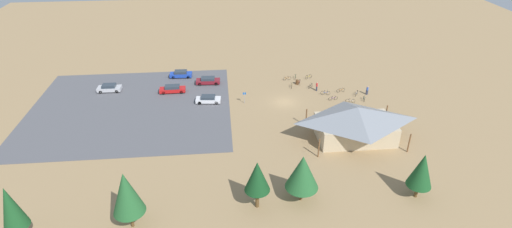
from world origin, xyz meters
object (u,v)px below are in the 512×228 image
at_px(pine_east, 257,177).
at_px(visitor_near_lot, 317,86).
at_px(bike_pavilion, 356,121).
at_px(bicycle_purple_yard_front, 333,98).
at_px(visitor_by_pavilion, 367,90).
at_px(car_red_aisle_side, 173,89).
at_px(car_silver_back_corner, 109,88).
at_px(bicycle_teal_lone_west, 364,99).
at_px(bicycle_yellow_trailside, 292,86).
at_px(car_blue_far_end, 181,74).
at_px(bicycle_yellow_near_porch, 308,77).
at_px(bicycle_orange_yard_right, 341,90).
at_px(pine_mideast, 126,193).
at_px(pine_midwest, 422,170).
at_px(bicycle_orange_edge_north, 287,78).
at_px(bicycle_blue_yard_center, 325,93).
at_px(bicycle_white_mid_cluster, 357,93).
at_px(bicycle_red_by_bin, 299,82).
at_px(bicycle_green_back_row, 295,77).
at_px(bicycle_silver_near_sign, 350,101).
at_px(pine_far_east, 303,172).
at_px(car_maroon_inner_stall, 208,81).
at_px(pine_center, 11,208).
at_px(car_white_mid_lot, 208,99).
at_px(trash_bin, 297,82).
at_px(lot_sign, 244,96).
at_px(bicycle_black_edge_south, 310,86).

xyz_separation_m(pine_east, visitor_near_lot, (-14.20, -30.36, -3.52)).
distance_m(bike_pavilion, bicycle_purple_yard_front, 12.90).
distance_m(bicycle_purple_yard_front, visitor_by_pavilion, 7.03).
relative_size(bike_pavilion, car_red_aisle_side, 2.81).
bearing_deg(bicycle_purple_yard_front, car_silver_back_corner, -10.31).
distance_m(bike_pavilion, car_red_aisle_side, 34.27).
xyz_separation_m(bicycle_teal_lone_west, bicycle_yellow_trailside, (11.96, -6.62, 0.01)).
bearing_deg(car_blue_far_end, bicycle_yellow_near_porch, 173.22).
relative_size(bicycle_orange_yard_right, visitor_by_pavilion, 1.02).
relative_size(pine_mideast, pine_midwest, 1.18).
bearing_deg(bicycle_orange_edge_north, bicycle_orange_yard_right, 145.24).
distance_m(pine_east, bicycle_orange_yard_right, 34.90).
xyz_separation_m(bicycle_purple_yard_front, bicycle_blue_yard_center, (0.87, -2.19, 0.05)).
bearing_deg(bike_pavilion, car_red_aisle_side, -32.72).
relative_size(bicycle_white_mid_cluster, bicycle_red_by_bin, 0.97).
distance_m(bicycle_white_mid_cluster, bicycle_green_back_row, 12.96).
relative_size(pine_midwest, bicycle_teal_lone_west, 3.89).
height_order(bicycle_yellow_near_porch, bicycle_silver_near_sign, bicycle_yellow_near_porch).
height_order(pine_far_east, car_maroon_inner_stall, pine_far_east).
bearing_deg(visitor_near_lot, bicycle_purple_yard_front, 116.59).
bearing_deg(visitor_near_lot, pine_center, 40.17).
bearing_deg(car_silver_back_corner, bicycle_yellow_trailside, 177.67).
bearing_deg(bicycle_green_back_row, bicycle_blue_yard_center, 118.20).
bearing_deg(bicycle_yellow_near_porch, bicycle_orange_yard_right, 125.42).
xyz_separation_m(car_white_mid_lot, car_red_aisle_side, (6.65, -4.74, 0.03)).
distance_m(pine_midwest, bicycle_silver_near_sign, 25.35).
relative_size(pine_mideast, visitor_by_pavilion, 4.39).
relative_size(pine_far_east, car_blue_far_end, 1.45).
distance_m(car_silver_back_corner, car_blue_far_end, 13.90).
bearing_deg(pine_far_east, bicycle_silver_near_sign, -119.36).
distance_m(trash_bin, bicycle_yellow_trailside, 1.79).
distance_m(pine_midwest, car_blue_far_end, 50.06).
relative_size(pine_mideast, bicycle_silver_near_sign, 4.34).
bearing_deg(bicycle_purple_yard_front, bicycle_orange_edge_north, -53.93).
bearing_deg(pine_midwest, car_white_mid_lot, -47.04).
distance_m(pine_midwest, car_red_aisle_side, 45.69).
bearing_deg(car_silver_back_corner, bicycle_white_mid_cluster, 172.61).
distance_m(pine_far_east, pine_midwest, 14.22).
height_order(pine_east, bicycle_yellow_near_porch, pine_east).
xyz_separation_m(lot_sign, bicycle_black_edge_south, (-12.96, -5.17, -1.06)).
xyz_separation_m(bike_pavilion, bicycle_red_by_bin, (4.55, -20.06, -2.56)).
xyz_separation_m(trash_bin, bicycle_black_edge_south, (-2.24, 1.75, -0.10)).
xyz_separation_m(bike_pavilion, trash_bin, (5.05, -19.90, -2.51)).
height_order(car_white_mid_lot, car_silver_back_corner, car_silver_back_corner).
bearing_deg(lot_sign, pine_center, 49.00).
distance_m(car_white_mid_lot, car_silver_back_corner, 19.47).
bearing_deg(bicycle_orange_edge_north, trash_bin, 128.04).
height_order(bicycle_orange_yard_right, bicycle_red_by_bin, bicycle_red_by_bin).
relative_size(pine_east, bicycle_green_back_row, 4.12).
xyz_separation_m(bicycle_blue_yard_center, visitor_near_lot, (1.19, -1.91, 0.53)).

